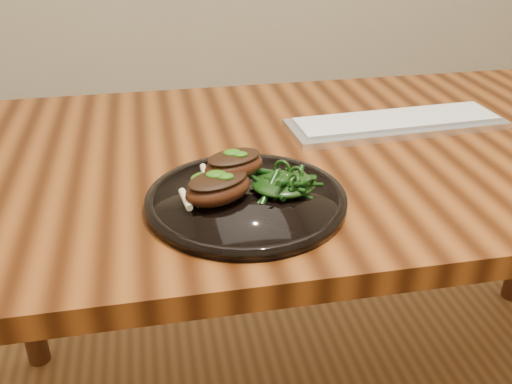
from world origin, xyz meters
The scene contains 7 objects.
desk centered at (0.00, 0.00, 0.67)m, with size 1.60×0.80×0.75m.
plate centered at (-0.23, -0.19, 0.76)m, with size 0.31×0.31×0.02m.
lamb_chop_front centered at (-0.28, -0.21, 0.79)m, with size 0.13×0.11×0.05m.
lamb_chop_back centered at (-0.25, -0.16, 0.81)m, with size 0.12×0.10×0.04m.
herb_smear centered at (-0.27, -0.13, 0.77)m, with size 0.08×0.05×0.01m, color #184907.
greens_heap centered at (-0.17, -0.19, 0.79)m, with size 0.10×0.10×0.04m.
keyboard centered at (0.13, 0.06, 0.76)m, with size 0.45×0.16×0.02m.
Camera 1 is at (-0.37, -0.96, 1.19)m, focal length 40.00 mm.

